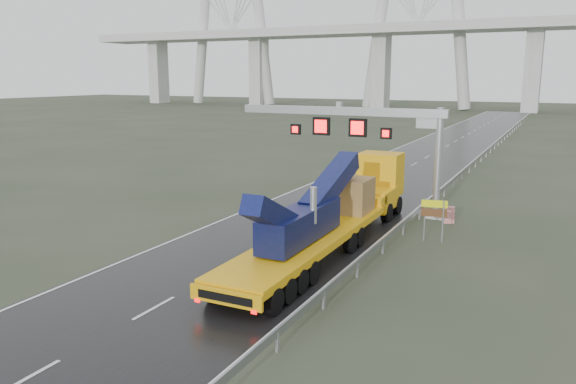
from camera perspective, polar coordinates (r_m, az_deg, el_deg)
The scene contains 7 objects.
ground at distance 25.05m, azimuth -10.48°, elevation -9.93°, with size 400.00×400.00×0.00m, color #303827.
road at distance 60.88m, azimuth 12.67°, elevation 2.77°, with size 11.00×200.00×0.02m, color black.
guardrail at distance 49.88m, azimuth 16.72°, elevation 1.44°, with size 0.20×140.00×1.40m, color gray, non-canonical shape.
sign_gantry at distance 38.60m, azimuth 8.12°, elevation 6.32°, with size 14.90×1.20×7.42m.
heavy_haul_truck at distance 31.92m, azimuth 5.42°, elevation -1.48°, with size 3.25×20.95×4.91m.
exit_sign_pair at distance 32.34m, azimuth 14.62°, elevation -2.00°, with size 1.41×0.31×2.44m.
striped_barrier at distance 36.96m, azimuth 16.06°, elevation -2.25°, with size 0.63×0.34×1.07m, color red.
Camera 1 is at (14.22, -18.49, 9.14)m, focal length 35.00 mm.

